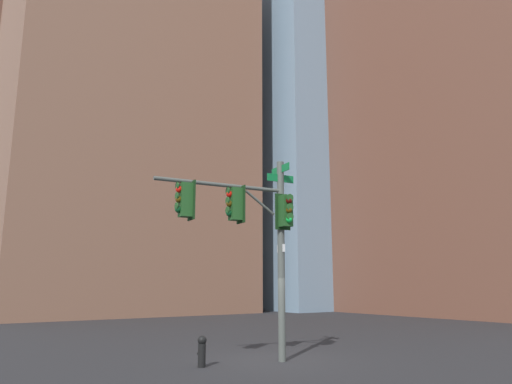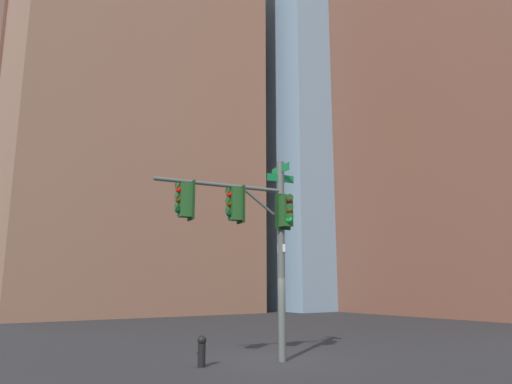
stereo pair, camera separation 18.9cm
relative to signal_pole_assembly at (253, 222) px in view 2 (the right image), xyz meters
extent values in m
plane|color=#262628|center=(0.20, -1.04, -4.21)|extent=(200.00, 200.00, 0.00)
cylinder|color=#4C514C|center=(-0.07, -1.05, -1.07)|extent=(0.23, 0.23, 6.27)
cylinder|color=#4C514C|center=(0.19, 1.03, 1.09)|extent=(0.64, 4.18, 0.12)
cylinder|color=#4C514C|center=(0.02, -0.30, 0.64)|extent=(0.21, 1.04, 0.75)
cube|color=#0F6B33|center=(-0.07, -1.05, 1.81)|extent=(1.10, 0.17, 0.24)
cube|color=#0F6B33|center=(-0.07, -1.05, 1.51)|extent=(0.15, 0.98, 0.24)
cube|color=white|center=(-0.07, -1.05, -0.77)|extent=(0.45, 0.09, 0.24)
cube|color=#1E4C1E|center=(0.13, 0.55, 0.53)|extent=(0.38, 0.38, 1.00)
cube|color=black|center=(0.11, 0.37, 0.53)|extent=(0.54, 0.11, 1.16)
sphere|color=red|center=(0.16, 0.76, 0.83)|extent=(0.20, 0.20, 0.20)
cylinder|color=#1E4C1E|center=(0.16, 0.82, 0.92)|extent=(0.23, 0.07, 0.23)
sphere|color=#4C330A|center=(0.16, 0.76, 0.53)|extent=(0.20, 0.20, 0.20)
cylinder|color=#1E4C1E|center=(0.16, 0.82, 0.62)|extent=(0.23, 0.07, 0.23)
sphere|color=#0A3819|center=(0.16, 0.76, 0.23)|extent=(0.20, 0.20, 0.20)
cylinder|color=#1E4C1E|center=(0.16, 0.82, 0.32)|extent=(0.23, 0.07, 0.23)
cube|color=#1E4C1E|center=(0.33, 2.16, 0.53)|extent=(0.38, 0.38, 1.00)
cube|color=black|center=(0.31, 1.97, 0.53)|extent=(0.54, 0.11, 1.16)
sphere|color=red|center=(0.36, 2.36, 0.83)|extent=(0.20, 0.20, 0.20)
cylinder|color=#1E4C1E|center=(0.37, 2.42, 0.92)|extent=(0.23, 0.07, 0.23)
sphere|color=#4C330A|center=(0.36, 2.36, 0.53)|extent=(0.20, 0.20, 0.20)
cylinder|color=#1E4C1E|center=(0.37, 2.42, 0.62)|extent=(0.23, 0.07, 0.23)
sphere|color=#0A3819|center=(0.36, 2.36, 0.23)|extent=(0.20, 0.20, 0.20)
cylinder|color=#1E4C1E|center=(0.37, 2.42, 0.32)|extent=(0.23, 0.07, 0.23)
cube|color=#1E4C1E|center=(-0.38, -1.01, 0.39)|extent=(0.38, 0.38, 1.00)
cube|color=black|center=(-0.19, -1.03, 0.39)|extent=(0.11, 0.54, 1.16)
sphere|color=#470A07|center=(-0.59, -0.98, 0.69)|extent=(0.20, 0.20, 0.20)
cylinder|color=#1E4C1E|center=(-0.65, -0.97, 0.78)|extent=(0.07, 0.23, 0.23)
sphere|color=#4C330A|center=(-0.59, -0.98, 0.39)|extent=(0.20, 0.20, 0.20)
cylinder|color=#1E4C1E|center=(-0.65, -0.97, 0.48)|extent=(0.07, 0.23, 0.23)
sphere|color=green|center=(-0.59, -0.98, 0.09)|extent=(0.20, 0.20, 0.20)
cylinder|color=#1E4C1E|center=(-0.65, -0.97, 0.18)|extent=(0.07, 0.23, 0.23)
cylinder|color=black|center=(0.42, 1.46, -3.88)|extent=(0.22, 0.22, 0.65)
sphere|color=black|center=(0.42, 1.46, -3.47)|extent=(0.26, 0.26, 0.26)
cylinder|color=black|center=(0.58, 1.46, -3.85)|extent=(0.10, 0.09, 0.09)
cube|color=brown|center=(10.94, -30.02, 19.04)|extent=(27.01, 17.28, 46.49)
cube|color=#845B47|center=(32.13, -5.32, 12.71)|extent=(22.79, 19.63, 33.84)
cube|color=#7A99B2|center=(34.86, -29.74, 31.24)|extent=(31.96, 24.60, 70.89)
cube|color=brown|center=(49.50, -5.12, 22.52)|extent=(19.57, 19.88, 53.46)
camera|label=1|loc=(-12.11, 8.24, -1.90)|focal=33.40mm
camera|label=2|loc=(-12.22, 8.09, -1.90)|focal=33.40mm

